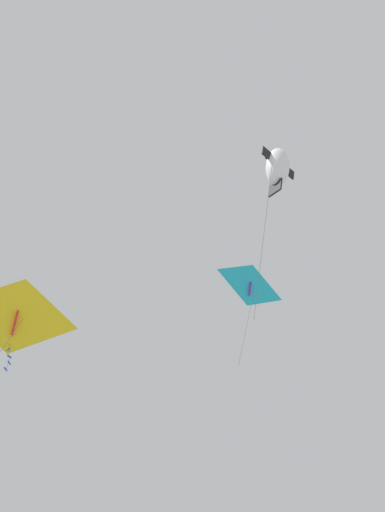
{
  "coord_description": "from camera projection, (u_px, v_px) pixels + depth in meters",
  "views": [
    {
      "loc": [
        -1.73,
        -21.5,
        0.5
      ],
      "look_at": [
        -2.44,
        -2.65,
        24.63
      ],
      "focal_mm": 52.85,
      "sensor_mm": 36.0,
      "label": 1
    }
  ],
  "objects": [
    {
      "name": "kite_delta_highest",
      "position": [
        249.0,
        286.0,
        36.1
      ],
      "size": [
        2.53,
        1.93,
        6.16
      ],
      "rotation": [
        0.31,
        0.0,
        0.58
      ],
      "color": "#1EB2C6"
    },
    {
      "name": "kite_fish_near_right",
      "position": [
        278.0,
        167.0,
        29.7
      ],
      "size": [
        2.29,
        1.86,
        9.49
      ],
      "rotation": [
        0.22,
        0.0,
        0.77
      ],
      "color": "white"
    },
    {
      "name": "kite_delta_upper_right",
      "position": [
        16.0,
        317.0,
        26.13
      ],
      "size": [
        3.22,
        1.96,
        6.61
      ],
      "rotation": [
        0.52,
        0.0,
        0.33
      ],
      "color": "yellow"
    }
  ]
}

